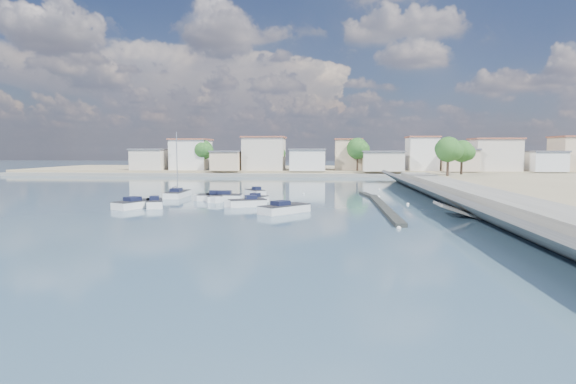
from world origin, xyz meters
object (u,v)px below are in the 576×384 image
object	(u,v)px
motorboat_c	(218,198)
motorboat_e	(138,204)
motorboat_g	(214,198)
motorboat_d	(245,203)
motorboat_h	(287,209)
sailboat	(178,194)
motorboat_b	(258,200)
motorboat_a	(154,203)
motorboat_f	(255,193)

from	to	relation	value
motorboat_c	motorboat_e	world-z (taller)	same
motorboat_g	motorboat_d	bearing A→B (deg)	-47.80
motorboat_d	motorboat_h	world-z (taller)	same
motorboat_e	sailboat	size ratio (longest dim) A/B	0.63
motorboat_b	motorboat_e	distance (m)	13.71
motorboat_h	sailboat	distance (m)	22.15
motorboat_c	motorboat_e	size ratio (longest dim) A/B	1.08
motorboat_h	sailboat	size ratio (longest dim) A/B	0.62
motorboat_a	motorboat_g	xyz separation A→B (m)	(5.32, 6.39, 0.00)
motorboat_b	sailboat	bearing A→B (deg)	150.34
motorboat_b	motorboat_c	distance (m)	5.93
motorboat_a	motorboat_c	size ratio (longest dim) A/B	0.79
sailboat	motorboat_d	bearing A→B (deg)	-43.07
motorboat_h	motorboat_c	bearing A→B (deg)	131.82
motorboat_c	motorboat_g	xyz separation A→B (m)	(-0.36, -0.51, 0.00)
motorboat_e	motorboat_g	distance (m)	10.01
motorboat_a	motorboat_b	bearing A→B (deg)	22.12
motorboat_d	motorboat_g	size ratio (longest dim) A/B	0.88
motorboat_g	sailboat	xyz separation A→B (m)	(-6.13, 4.91, 0.03)
motorboat_d	motorboat_e	size ratio (longest dim) A/B	0.82
motorboat_b	motorboat_g	xyz separation A→B (m)	(-5.79, 1.88, 0.00)
motorboat_d	sailboat	world-z (taller)	sailboat
motorboat_e	motorboat_d	bearing A→B (deg)	9.60
sailboat	motorboat_b	bearing A→B (deg)	-29.66
motorboat_f	motorboat_b	bearing A→B (deg)	-79.32
motorboat_b	motorboat_e	world-z (taller)	same
motorboat_c	motorboat_f	xyz separation A→B (m)	(3.56, 7.50, -0.00)
motorboat_c	sailboat	bearing A→B (deg)	145.90
motorboat_e	motorboat_f	size ratio (longest dim) A/B	1.46
motorboat_e	motorboat_h	xyz separation A→B (m)	(16.78, -2.89, 0.00)
motorboat_f	motorboat_c	bearing A→B (deg)	-115.40
motorboat_b	motorboat_d	world-z (taller)	same
motorboat_h	sailboat	xyz separation A→B (m)	(-16.14, 15.18, 0.03)
motorboat_c	sailboat	distance (m)	7.84
motorboat_f	motorboat_g	distance (m)	8.92
motorboat_c	motorboat_f	bearing A→B (deg)	64.60
motorboat_f	sailboat	size ratio (longest dim) A/B	0.43
motorboat_b	motorboat_e	size ratio (longest dim) A/B	0.71
motorboat_c	motorboat_d	world-z (taller)	same
motorboat_d	motorboat_a	bearing A→B (deg)	-174.45
motorboat_a	sailboat	size ratio (longest dim) A/B	0.54
motorboat_b	motorboat_d	xyz separation A→B (m)	(-0.89, -3.52, -0.00)
motorboat_b	sailboat	world-z (taller)	sailboat
motorboat_e	motorboat_g	bearing A→B (deg)	47.45
motorboat_d	motorboat_f	size ratio (longest dim) A/B	1.20
motorboat_b	motorboat_d	size ratio (longest dim) A/B	0.86
motorboat_e	motorboat_h	size ratio (longest dim) A/B	1.02
motorboat_a	motorboat_g	distance (m)	8.32
motorboat_g	motorboat_h	distance (m)	14.34
motorboat_c	motorboat_f	size ratio (longest dim) A/B	1.58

